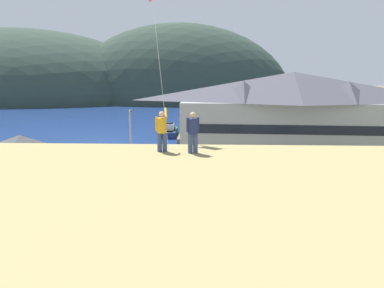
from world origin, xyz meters
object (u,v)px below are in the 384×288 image
at_px(wharf_dock, 189,135).
at_px(parked_car_lone_by_shed, 141,176).
at_px(parking_light_pole, 131,138).
at_px(parked_car_front_row_red, 224,202).
at_px(parked_car_mid_row_center, 335,185).
at_px(storage_shed_near_lot, 23,166).
at_px(parked_car_front_row_end, 153,208).
at_px(parked_car_back_row_left, 312,206).
at_px(person_kite_flyer, 162,130).
at_px(moored_boat_inner_slip, 169,132).
at_px(parked_car_mid_row_far, 83,203).
at_px(moored_boat_outer_mooring, 210,130).
at_px(moored_boat_wharfside, 170,131).
at_px(harbor_lodge, 292,111).
at_px(person_companion, 193,131).
at_px(parked_car_corner_spot, 247,182).

relative_size(wharf_dock, parked_car_lone_by_shed, 2.73).
bearing_deg(parking_light_pole, parked_car_lone_by_shed, -63.73).
bearing_deg(parked_car_front_row_red, parked_car_mid_row_center, 23.29).
bearing_deg(parked_car_lone_by_shed, storage_shed_near_lot, -160.88).
height_order(parked_car_front_row_end, parking_light_pole, parking_light_pole).
bearing_deg(parked_car_front_row_red, parked_car_back_row_left, -4.49).
xyz_separation_m(parked_car_back_row_left, person_kite_flyer, (-9.38, -8.31, 6.67)).
bearing_deg(parked_car_lone_by_shed, parking_light_pole, 116.27).
relative_size(parked_car_mid_row_center, parking_light_pole, 0.66).
relative_size(parked_car_mid_row_center, parked_car_back_row_left, 1.00).
bearing_deg(moored_boat_inner_slip, storage_shed_near_lot, -106.82).
bearing_deg(parked_car_mid_row_far, storage_shed_near_lot, 150.10).
xyz_separation_m(parked_car_mid_row_center, parked_car_back_row_left, (-3.29, -4.53, 0.00)).
xyz_separation_m(storage_shed_near_lot, moored_boat_outer_mooring, (15.63, 31.26, -2.04)).
bearing_deg(parking_light_pole, moored_boat_wharfside, 86.44).
relative_size(moored_boat_outer_mooring, moored_boat_inner_slip, 0.96).
bearing_deg(wharf_dock, harbor_lodge, -39.14).
relative_size(parked_car_lone_by_shed, parking_light_pole, 0.66).
relative_size(wharf_dock, person_companion, 6.79).
bearing_deg(moored_boat_inner_slip, person_kite_flyer, -84.34).
relative_size(moored_boat_inner_slip, parked_car_front_row_red, 1.60).
xyz_separation_m(wharf_dock, person_kite_flyer, (0.66, -40.22, 7.38)).
bearing_deg(harbor_lodge, parked_car_lone_by_shed, -139.44).
bearing_deg(parking_light_pole, parked_car_mid_row_center, -15.72).
distance_m(harbor_lodge, parked_car_mid_row_center, 16.92).
xyz_separation_m(parked_car_lone_by_shed, parked_car_back_row_left, (13.25, -6.51, 0.00)).
relative_size(moored_boat_outer_mooring, parked_car_corner_spot, 1.56).
xyz_separation_m(parked_car_lone_by_shed, parked_car_front_row_red, (7.12, -6.03, 0.00)).
bearing_deg(parked_car_mid_row_far, harbor_lodge, 46.75).
distance_m(parked_car_front_row_end, person_kite_flyer, 10.14).
bearing_deg(moored_boat_inner_slip, parked_car_mid_row_center, -59.23).
xyz_separation_m(parked_car_mid_row_far, parked_car_front_row_end, (5.13, -0.75, 0.00)).
bearing_deg(moored_boat_inner_slip, parked_car_back_row_left, -67.61).
relative_size(harbor_lodge, parked_car_mid_row_center, 6.94).
height_order(parked_car_front_row_red, parked_car_front_row_end, same).
bearing_deg(parked_car_lone_by_shed, parked_car_back_row_left, -26.19).
height_order(moored_boat_inner_slip, person_companion, person_companion).
height_order(storage_shed_near_lot, parked_car_back_row_left, storage_shed_near_lot).
distance_m(moored_boat_outer_mooring, parked_car_mid_row_far, 36.05).
distance_m(wharf_dock, parked_car_front_row_end, 32.80).
bearing_deg(parked_car_mid_row_center, moored_boat_outer_mooring, 108.29).
xyz_separation_m(moored_boat_inner_slip, parked_car_front_row_red, (7.32, -32.16, 0.34)).
bearing_deg(person_kite_flyer, parked_car_front_row_end, 102.83).
distance_m(parked_car_lone_by_shed, parked_car_back_row_left, 14.76).
distance_m(parked_car_front_row_end, parked_car_back_row_left, 11.11).
relative_size(wharf_dock, parked_car_corner_spot, 2.80).
distance_m(harbor_lodge, parked_car_corner_spot, 17.84).
distance_m(parked_car_mid_row_far, person_kite_flyer, 12.58).
bearing_deg(parked_car_lone_by_shed, person_kite_flyer, -75.39).
height_order(moored_boat_wharfside, parked_car_corner_spot, moored_boat_wharfside).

